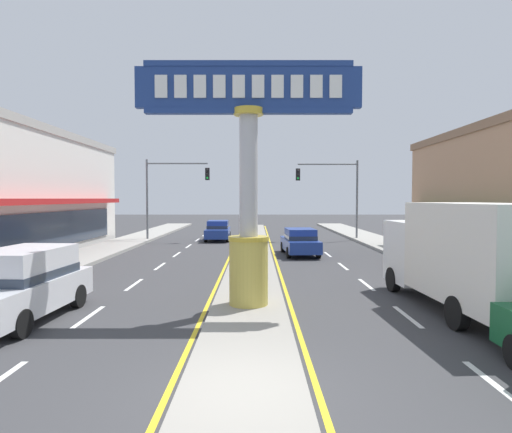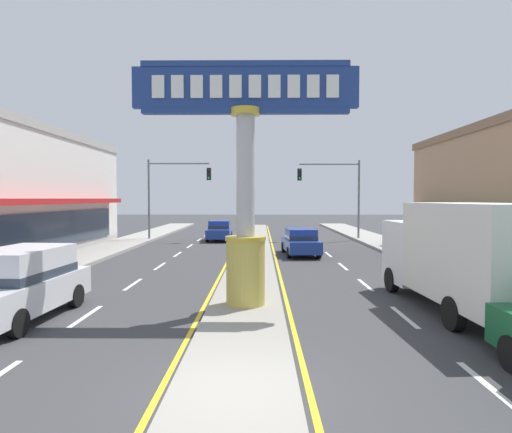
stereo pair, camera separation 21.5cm
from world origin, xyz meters
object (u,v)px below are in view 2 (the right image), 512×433
traffic_light_left_side (172,185)px  suv_far_right_lane (20,283)px  sedan_near_left_lane (219,230)px  box_truck_mid_left_lane (461,253)px  traffic_light_right_side (336,185)px  sedan_near_right_lane (301,241)px  district_sign (245,178)px

traffic_light_left_side → suv_far_right_lane: 21.69m
sedan_near_left_lane → box_truck_mid_left_lane: 22.94m
suv_far_right_lane → traffic_light_right_side: bearing=60.9°
traffic_light_right_side → sedan_near_left_lane: size_ratio=1.43×
sedan_near_right_lane → box_truck_mid_left_lane: size_ratio=0.63×
sedan_near_left_lane → box_truck_mid_left_lane: size_ratio=0.62×
district_sign → traffic_light_right_side: (6.31, 21.04, 0.42)m
traffic_light_left_side → suv_far_right_lane: (0.29, -21.45, -3.26)m
district_sign → box_truck_mid_left_lane: 6.48m
sedan_near_left_lane → suv_far_right_lane: bearing=-98.6°
suv_far_right_lane → sedan_near_left_lane: size_ratio=1.08×
district_sign → sedan_near_left_lane: size_ratio=1.62×
district_sign → sedan_near_right_lane: bearing=77.2°
traffic_light_right_side → suv_far_right_lane: bearing=-119.1°
district_sign → sedan_near_right_lane: district_sign is taller
box_truck_mid_left_lane → sedan_near_right_lane: bearing=105.2°
traffic_light_right_side → box_truck_mid_left_lane: 21.57m
box_truck_mid_left_lane → suv_far_right_lane: bearing=-176.4°
suv_far_right_lane → district_sign: bearing=10.6°
suv_far_right_lane → sedan_near_left_lane: (3.29, 21.91, -0.20)m
traffic_light_left_side → traffic_light_right_side: size_ratio=1.00×
sedan_near_right_lane → sedan_near_left_lane: (-5.46, 8.71, 0.00)m
traffic_light_right_side → traffic_light_left_side: bearing=-176.7°
traffic_light_right_side → sedan_near_right_lane: 10.26m
traffic_light_left_side → sedan_near_right_lane: 12.72m
district_sign → box_truck_mid_left_lane: (6.11, -0.37, -2.13)m
district_sign → sedan_near_left_lane: (-2.73, 20.78, -3.04)m
sedan_near_right_lane → suv_far_right_lane: size_ratio=0.94×
district_sign → suv_far_right_lane: (-6.02, -1.13, -2.84)m
district_sign → traffic_light_right_side: 21.97m
traffic_light_right_side → box_truck_mid_left_lane: (-0.20, -21.41, -2.55)m
traffic_light_right_side → box_truck_mid_left_lane: traffic_light_right_side is taller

